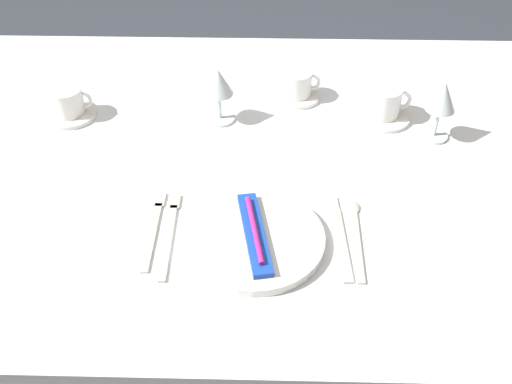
{
  "coord_description": "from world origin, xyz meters",
  "views": [
    {
      "loc": [
        0.05,
        -1.05,
        1.55
      ],
      "look_at": [
        0.03,
        -0.14,
        0.76
      ],
      "focal_mm": 42.4,
      "sensor_mm": 36.0,
      "label": 1
    }
  ],
  "objects_px": {
    "spoon_soup": "(355,229)",
    "coffee_cup_left": "(384,101)",
    "dinner_plate": "(254,239)",
    "toothbrush_package": "(254,233)",
    "wine_glass_centre": "(442,99)",
    "coffee_cup_far": "(297,83)",
    "wine_glass_left": "(219,86)",
    "dinner_knife": "(341,239)",
    "fork_inner": "(154,226)",
    "fork_outer": "(170,231)",
    "coffee_cup_right": "(68,101)"
  },
  "relations": [
    {
      "from": "spoon_soup",
      "to": "coffee_cup_left",
      "type": "relative_size",
      "value": 2.05
    },
    {
      "from": "dinner_plate",
      "to": "toothbrush_package",
      "type": "height_order",
      "value": "toothbrush_package"
    },
    {
      "from": "wine_glass_centre",
      "to": "coffee_cup_far",
      "type": "bearing_deg",
      "value": 152.56
    },
    {
      "from": "toothbrush_package",
      "to": "wine_glass_left",
      "type": "height_order",
      "value": "wine_glass_left"
    },
    {
      "from": "coffee_cup_far",
      "to": "dinner_knife",
      "type": "bearing_deg",
      "value": -81.97
    },
    {
      "from": "fork_inner",
      "to": "coffee_cup_far",
      "type": "bearing_deg",
      "value": 58.63
    },
    {
      "from": "coffee_cup_left",
      "to": "dinner_knife",
      "type": "bearing_deg",
      "value": -107.71
    },
    {
      "from": "dinner_knife",
      "to": "coffee_cup_far",
      "type": "bearing_deg",
      "value": 98.03
    },
    {
      "from": "fork_outer",
      "to": "dinner_plate",
      "type": "bearing_deg",
      "value": -8.1
    },
    {
      "from": "fork_inner",
      "to": "wine_glass_left",
      "type": "distance_m",
      "value": 0.39
    },
    {
      "from": "spoon_soup",
      "to": "coffee_cup_far",
      "type": "distance_m",
      "value": 0.48
    },
    {
      "from": "coffee_cup_right",
      "to": "coffee_cup_far",
      "type": "bearing_deg",
      "value": 9.87
    },
    {
      "from": "fork_outer",
      "to": "coffee_cup_right",
      "type": "bearing_deg",
      "value": 126.57
    },
    {
      "from": "coffee_cup_left",
      "to": "wine_glass_centre",
      "type": "height_order",
      "value": "wine_glass_centre"
    },
    {
      "from": "coffee_cup_left",
      "to": "wine_glass_left",
      "type": "bearing_deg",
      "value": -177.24
    },
    {
      "from": "dinner_knife",
      "to": "wine_glass_centre",
      "type": "height_order",
      "value": "wine_glass_centre"
    },
    {
      "from": "dinner_plate",
      "to": "fork_inner",
      "type": "relative_size",
      "value": 1.23
    },
    {
      "from": "coffee_cup_right",
      "to": "spoon_soup",
      "type": "bearing_deg",
      "value": -30.21
    },
    {
      "from": "dinner_plate",
      "to": "wine_glass_left",
      "type": "relative_size",
      "value": 1.97
    },
    {
      "from": "coffee_cup_left",
      "to": "spoon_soup",
      "type": "bearing_deg",
      "value": -104.78
    },
    {
      "from": "coffee_cup_left",
      "to": "coffee_cup_right",
      "type": "xyz_separation_m",
      "value": [
        -0.74,
        -0.01,
        -0.0
      ]
    },
    {
      "from": "coffee_cup_far",
      "to": "fork_inner",
      "type": "bearing_deg",
      "value": -121.37
    },
    {
      "from": "fork_outer",
      "to": "dinner_knife",
      "type": "xyz_separation_m",
      "value": [
        0.32,
        -0.01,
        -0.0
      ]
    },
    {
      "from": "fork_inner",
      "to": "spoon_soup",
      "type": "relative_size",
      "value": 0.98
    },
    {
      "from": "dinner_plate",
      "to": "coffee_cup_right",
      "type": "relative_size",
      "value": 2.68
    },
    {
      "from": "spoon_soup",
      "to": "coffee_cup_left",
      "type": "bearing_deg",
      "value": 75.22
    },
    {
      "from": "toothbrush_package",
      "to": "fork_inner",
      "type": "height_order",
      "value": "toothbrush_package"
    },
    {
      "from": "dinner_plate",
      "to": "dinner_knife",
      "type": "distance_m",
      "value": 0.16
    },
    {
      "from": "fork_outer",
      "to": "spoon_soup",
      "type": "relative_size",
      "value": 1.06
    },
    {
      "from": "fork_outer",
      "to": "wine_glass_left",
      "type": "distance_m",
      "value": 0.39
    },
    {
      "from": "toothbrush_package",
      "to": "wine_glass_left",
      "type": "bearing_deg",
      "value": 102.8
    },
    {
      "from": "fork_outer",
      "to": "wine_glass_centre",
      "type": "distance_m",
      "value": 0.65
    },
    {
      "from": "toothbrush_package",
      "to": "coffee_cup_right",
      "type": "distance_m",
      "value": 0.61
    },
    {
      "from": "toothbrush_package",
      "to": "coffee_cup_right",
      "type": "xyz_separation_m",
      "value": [
        -0.45,
        0.41,
        0.02
      ]
    },
    {
      "from": "fork_inner",
      "to": "coffee_cup_far",
      "type": "relative_size",
      "value": 2.21
    },
    {
      "from": "dinner_knife",
      "to": "wine_glass_centre",
      "type": "relative_size",
      "value": 1.57
    },
    {
      "from": "dinner_plate",
      "to": "coffee_cup_left",
      "type": "bearing_deg",
      "value": 55.2
    },
    {
      "from": "toothbrush_package",
      "to": "coffee_cup_left",
      "type": "xyz_separation_m",
      "value": [
        0.29,
        0.42,
        0.02
      ]
    },
    {
      "from": "spoon_soup",
      "to": "wine_glass_left",
      "type": "height_order",
      "value": "wine_glass_left"
    },
    {
      "from": "spoon_soup",
      "to": "coffee_cup_far",
      "type": "bearing_deg",
      "value": 102.01
    },
    {
      "from": "dinner_plate",
      "to": "coffee_cup_far",
      "type": "height_order",
      "value": "coffee_cup_far"
    },
    {
      "from": "dinner_plate",
      "to": "fork_outer",
      "type": "xyz_separation_m",
      "value": [
        -0.16,
        0.02,
        -0.01
      ]
    },
    {
      "from": "spoon_soup",
      "to": "dinner_knife",
      "type": "bearing_deg",
      "value": -138.32
    },
    {
      "from": "toothbrush_package",
      "to": "dinner_knife",
      "type": "relative_size",
      "value": 0.94
    },
    {
      "from": "dinner_knife",
      "to": "dinner_plate",
      "type": "bearing_deg",
      "value": -176.19
    },
    {
      "from": "spoon_soup",
      "to": "coffee_cup_right",
      "type": "distance_m",
      "value": 0.74
    },
    {
      "from": "dinner_plate",
      "to": "fork_outer",
      "type": "bearing_deg",
      "value": 171.9
    },
    {
      "from": "dinner_plate",
      "to": "coffee_cup_right",
      "type": "xyz_separation_m",
      "value": [
        -0.45,
        0.41,
        0.03
      ]
    },
    {
      "from": "fork_inner",
      "to": "dinner_plate",
      "type": "bearing_deg",
      "value": -10.46
    },
    {
      "from": "dinner_knife",
      "to": "wine_glass_left",
      "type": "xyz_separation_m",
      "value": [
        -0.25,
        0.39,
        0.09
      ]
    }
  ]
}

